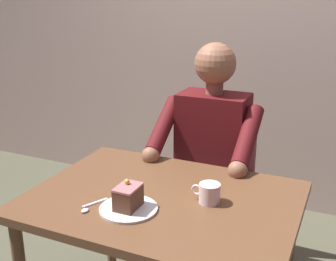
{
  "coord_description": "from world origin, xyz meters",
  "views": [
    {
      "loc": [
        -0.66,
        1.4,
        1.51
      ],
      "look_at": [
        0.02,
        -0.1,
        0.97
      ],
      "focal_mm": 45.22,
      "sensor_mm": 36.0,
      "label": 1
    }
  ],
  "objects": [
    {
      "name": "dessert_spoon",
      "position": [
        0.22,
        0.2,
        0.72
      ],
      "size": [
        0.06,
        0.14,
        0.01
      ],
      "color": "silver",
      "rests_on": "dining_table"
    },
    {
      "name": "coffee_cup",
      "position": [
        -0.19,
        -0.03,
        0.76
      ],
      "size": [
        0.12,
        0.08,
        0.08
      ],
      "color": "white",
      "rests_on": "dining_table"
    },
    {
      "name": "dessert_plate",
      "position": [
        0.07,
        0.15,
        0.73
      ],
      "size": [
        0.22,
        0.22,
        0.01
      ],
      "primitive_type": "cylinder",
      "color": "white",
      "rests_on": "dining_table"
    },
    {
      "name": "seated_person",
      "position": [
        -0.0,
        -0.56,
        0.67
      ],
      "size": [
        0.53,
        0.58,
        1.27
      ],
      "color": "#581316",
      "rests_on": "ground"
    },
    {
      "name": "cake_slice",
      "position": [
        0.07,
        0.15,
        0.78
      ],
      "size": [
        0.08,
        0.11,
        0.11
      ],
      "color": "brown",
      "rests_on": "dessert_plate"
    },
    {
      "name": "dining_table",
      "position": [
        0.0,
        0.0,
        0.64
      ],
      "size": [
        1.08,
        0.79,
        0.72
      ],
      "color": "brown",
      "rests_on": "ground"
    },
    {
      "name": "chair",
      "position": [
        0.0,
        -0.73,
        0.5
      ],
      "size": [
        0.42,
        0.42,
        0.9
      ],
      "color": "brown",
      "rests_on": "ground"
    }
  ]
}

